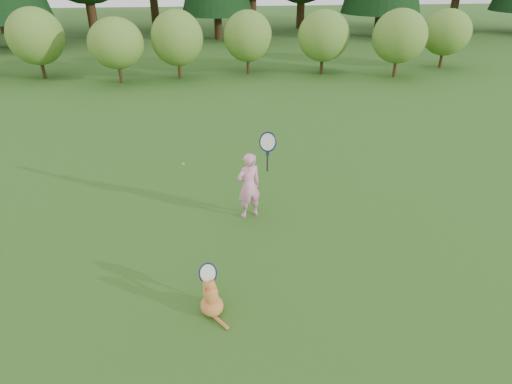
{
  "coord_description": "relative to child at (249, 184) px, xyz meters",
  "views": [
    {
      "loc": [
        -0.6,
        -6.04,
        4.36
      ],
      "look_at": [
        0.2,
        0.8,
        0.7
      ],
      "focal_mm": 30.0,
      "sensor_mm": 36.0,
      "label": 1
    }
  ],
  "objects": [
    {
      "name": "ground",
      "position": [
        -0.12,
        -1.14,
        -0.69
      ],
      "size": [
        100.0,
        100.0,
        0.0
      ],
      "primitive_type": "plane",
      "color": "#275317",
      "rests_on": "ground"
    },
    {
      "name": "shrub_row",
      "position": [
        -0.12,
        11.86,
        0.71
      ],
      "size": [
        28.0,
        3.0,
        2.8
      ],
      "primitive_type": null,
      "color": "#537D27",
      "rests_on": "ground"
    },
    {
      "name": "child",
      "position": [
        0.0,
        0.0,
        0.0
      ],
      "size": [
        0.78,
        0.53,
        1.97
      ],
      "rotation": [
        0.0,
        0.0,
        3.51
      ],
      "color": "#FC97C0",
      "rests_on": "ground"
    },
    {
      "name": "cat",
      "position": [
        -0.81,
        -2.56,
        -0.41
      ],
      "size": [
        0.46,
        0.81,
        0.74
      ],
      "rotation": [
        0.0,
        0.0,
        0.18
      ],
      "color": "#BD6C24",
      "rests_on": "ground"
    },
    {
      "name": "tennis_ball",
      "position": [
        -1.25,
        0.66,
        0.19
      ],
      "size": [
        0.07,
        0.07,
        0.07
      ],
      "color": "gold",
      "rests_on": "ground"
    }
  ]
}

